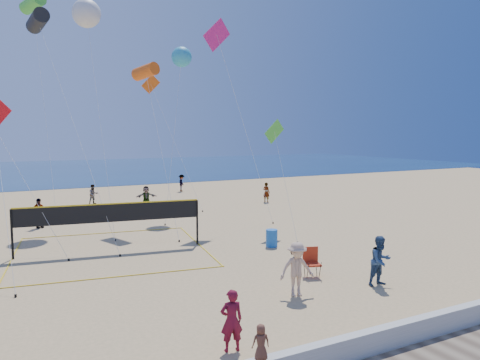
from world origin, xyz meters
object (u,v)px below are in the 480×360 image
camp_chair (311,260)px  trash_barrel (272,238)px  woman (231,320)px  volleyball_net (110,219)px

camp_chair → trash_barrel: 4.86m
woman → camp_chair: (5.54, 4.11, -0.17)m
woman → camp_chair: woman is taller
trash_barrel → volleyball_net: 7.72m
camp_chair → trash_barrel: size_ratio=1.48×
trash_barrel → volleyball_net: bearing=158.8°
woman → trash_barrel: woman is taller
trash_barrel → volleyball_net: (-7.12, 2.76, 1.13)m
camp_chair → volleyball_net: size_ratio=0.13×
trash_barrel → camp_chair: bearing=-103.5°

